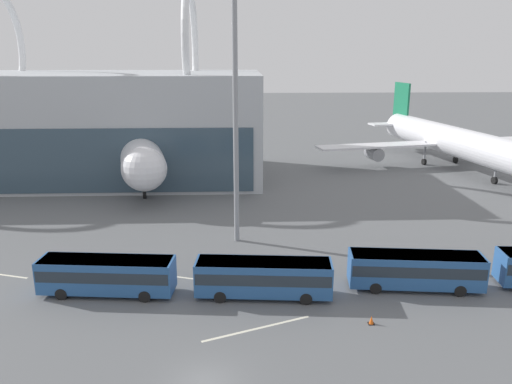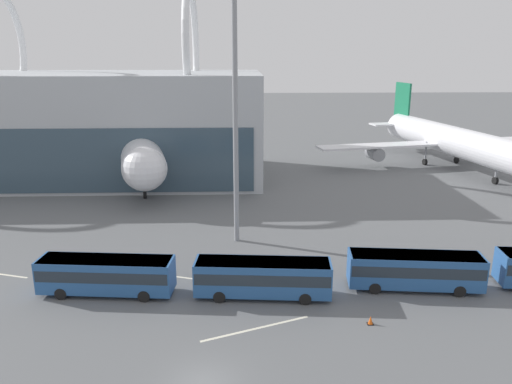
{
  "view_description": "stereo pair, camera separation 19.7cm",
  "coord_description": "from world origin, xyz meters",
  "px_view_note": "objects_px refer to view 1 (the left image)",
  "views": [
    {
      "loc": [
        2.15,
        -26.5,
        19.83
      ],
      "look_at": [
        4.32,
        29.22,
        4.0
      ],
      "focal_mm": 35.0,
      "sensor_mm": 36.0,
      "label": 1
    },
    {
      "loc": [
        2.35,
        -26.51,
        19.83
      ],
      "look_at": [
        4.32,
        29.22,
        4.0
      ],
      "focal_mm": 35.0,
      "sensor_mm": 36.0,
      "label": 2
    }
  ],
  "objects_px": {
    "shuttle_bus_0": "(107,274)",
    "shuttle_bus_1": "(263,276)",
    "airliner_at_gate_far": "(445,139)",
    "floodlight_mast": "(235,81)",
    "shuttle_bus_2": "(415,268)",
    "traffic_cone_0": "(371,320)",
    "airliner_at_gate_near": "(139,148)"
  },
  "relations": [
    {
      "from": "airliner_at_gate_near",
      "to": "shuttle_bus_1",
      "type": "height_order",
      "value": "airliner_at_gate_near"
    },
    {
      "from": "airliner_at_gate_far",
      "to": "shuttle_bus_2",
      "type": "distance_m",
      "value": 52.59
    },
    {
      "from": "airliner_at_gate_near",
      "to": "shuttle_bus_2",
      "type": "bearing_deg",
      "value": 25.47
    },
    {
      "from": "airliner_at_gate_near",
      "to": "traffic_cone_0",
      "type": "height_order",
      "value": "airliner_at_gate_near"
    },
    {
      "from": "airliner_at_gate_far",
      "to": "floodlight_mast",
      "type": "relative_size",
      "value": 1.69
    },
    {
      "from": "airliner_at_gate_near",
      "to": "floodlight_mast",
      "type": "bearing_deg",
      "value": 16.78
    },
    {
      "from": "airliner_at_gate_far",
      "to": "traffic_cone_0",
      "type": "height_order",
      "value": "airliner_at_gate_far"
    },
    {
      "from": "shuttle_bus_1",
      "to": "shuttle_bus_2",
      "type": "distance_m",
      "value": 13.14
    },
    {
      "from": "shuttle_bus_2",
      "to": "floodlight_mast",
      "type": "bearing_deg",
      "value": 148.39
    },
    {
      "from": "shuttle_bus_1",
      "to": "floodlight_mast",
      "type": "xyz_separation_m",
      "value": [
        -2.19,
        12.86,
        15.1
      ]
    },
    {
      "from": "airliner_at_gate_far",
      "to": "floodlight_mast",
      "type": "xyz_separation_m",
      "value": [
        -37.12,
        -35.85,
        12.22
      ]
    },
    {
      "from": "shuttle_bus_0",
      "to": "floodlight_mast",
      "type": "xyz_separation_m",
      "value": [
        10.91,
        11.9,
        15.1
      ]
    },
    {
      "from": "shuttle_bus_0",
      "to": "floodlight_mast",
      "type": "bearing_deg",
      "value": 52.95
    },
    {
      "from": "airliner_at_gate_near",
      "to": "shuttle_bus_1",
      "type": "xyz_separation_m",
      "value": [
        17.32,
        -39.5,
        -3.36
      ]
    },
    {
      "from": "airliner_at_gate_far",
      "to": "shuttle_bus_0",
      "type": "height_order",
      "value": "airliner_at_gate_far"
    },
    {
      "from": "traffic_cone_0",
      "to": "airliner_at_gate_far",
      "type": "bearing_deg",
      "value": 63.17
    },
    {
      "from": "floodlight_mast",
      "to": "shuttle_bus_0",
      "type": "bearing_deg",
      "value": -132.52
    },
    {
      "from": "airliner_at_gate_near",
      "to": "traffic_cone_0",
      "type": "bearing_deg",
      "value": 16.88
    },
    {
      "from": "shuttle_bus_1",
      "to": "traffic_cone_0",
      "type": "height_order",
      "value": "shuttle_bus_1"
    },
    {
      "from": "floodlight_mast",
      "to": "airliner_at_gate_far",
      "type": "bearing_deg",
      "value": 44.01
    },
    {
      "from": "shuttle_bus_1",
      "to": "traffic_cone_0",
      "type": "xyz_separation_m",
      "value": [
        7.89,
        -4.73,
        -1.53
      ]
    },
    {
      "from": "shuttle_bus_2",
      "to": "traffic_cone_0",
      "type": "bearing_deg",
      "value": -126.27
    },
    {
      "from": "shuttle_bus_1",
      "to": "floodlight_mast",
      "type": "bearing_deg",
      "value": 104.59
    },
    {
      "from": "traffic_cone_0",
      "to": "floodlight_mast",
      "type": "bearing_deg",
      "value": 119.83
    },
    {
      "from": "airliner_at_gate_far",
      "to": "traffic_cone_0",
      "type": "xyz_separation_m",
      "value": [
        -27.03,
        -53.44,
        -4.41
      ]
    },
    {
      "from": "shuttle_bus_0",
      "to": "shuttle_bus_1",
      "type": "bearing_deg",
      "value": 1.28
    },
    {
      "from": "shuttle_bus_0",
      "to": "traffic_cone_0",
      "type": "relative_size",
      "value": 17.3
    },
    {
      "from": "airliner_at_gate_far",
      "to": "shuttle_bus_1",
      "type": "relative_size",
      "value": 4.09
    },
    {
      "from": "shuttle_bus_0",
      "to": "floodlight_mast",
      "type": "relative_size",
      "value": 0.42
    },
    {
      "from": "shuttle_bus_0",
      "to": "shuttle_bus_2",
      "type": "distance_m",
      "value": 26.21
    },
    {
      "from": "shuttle_bus_0",
      "to": "shuttle_bus_1",
      "type": "distance_m",
      "value": 13.14
    },
    {
      "from": "airliner_at_gate_near",
      "to": "shuttle_bus_2",
      "type": "relative_size",
      "value": 3.1
    }
  ]
}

